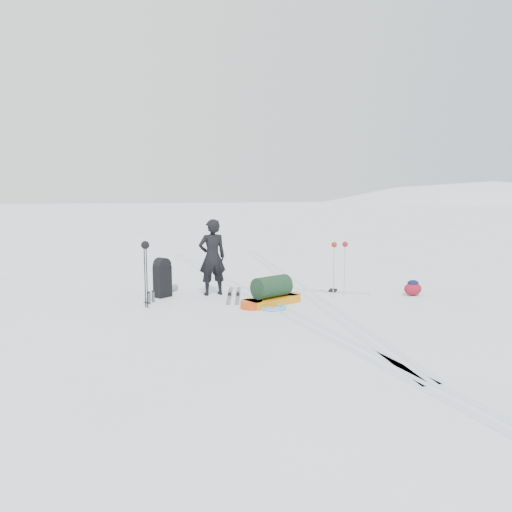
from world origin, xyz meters
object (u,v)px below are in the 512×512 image
(pulk_sled, at_px, (272,294))
(ski_poles_black, at_px, (145,253))
(expedition_rucksack, at_px, (163,278))
(skier, at_px, (212,257))

(pulk_sled, height_order, ski_poles_black, ski_poles_black)
(pulk_sled, bearing_deg, expedition_rucksack, 120.35)
(expedition_rucksack, xyz_separation_m, ski_poles_black, (-0.48, -1.01, 0.71))
(skier, height_order, pulk_sled, skier)
(skier, bearing_deg, pulk_sled, 122.36)
(pulk_sled, relative_size, ski_poles_black, 1.18)
(skier, distance_m, expedition_rucksack, 1.19)
(pulk_sled, relative_size, expedition_rucksack, 1.70)
(expedition_rucksack, bearing_deg, pulk_sled, -69.26)
(skier, relative_size, pulk_sled, 1.07)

